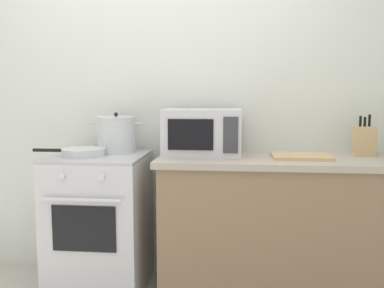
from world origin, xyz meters
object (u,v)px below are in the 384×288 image
object	(u,v)px
stove	(100,223)
stock_pot	(116,134)
microwave	(202,132)
frying_pan	(83,152)
cutting_board	(301,156)
knife_block	(364,141)

from	to	relation	value
stove	stock_pot	distance (m)	0.60
stove	microwave	bearing A→B (deg)	6.66
frying_pan	cutting_board	distance (m)	1.39
cutting_board	frying_pan	bearing A→B (deg)	-177.66
stock_pot	microwave	distance (m)	0.59
stove	cutting_board	world-z (taller)	cutting_board
stove	stock_pot	xyz separation A→B (m)	(0.09, 0.13, 0.58)
knife_block	cutting_board	bearing A→B (deg)	-161.38
cutting_board	knife_block	distance (m)	0.45
stock_pot	frying_pan	bearing A→B (deg)	-133.06
stock_pot	knife_block	xyz separation A→B (m)	(1.63, 0.01, -0.03)
stock_pot	microwave	size ratio (longest dim) A/B	0.69
stove	frying_pan	xyz separation A→B (m)	(-0.09, -0.06, 0.48)
frying_pan	stove	bearing A→B (deg)	32.79
stock_pot	microwave	world-z (taller)	microwave
stove	microwave	size ratio (longest dim) A/B	1.84
cutting_board	stock_pot	bearing A→B (deg)	173.99
microwave	stock_pot	bearing A→B (deg)	175.15
microwave	frying_pan	bearing A→B (deg)	-169.99
knife_block	stove	bearing A→B (deg)	-175.31
stove	frying_pan	bearing A→B (deg)	-147.21
frying_pan	knife_block	size ratio (longest dim) A/B	1.77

